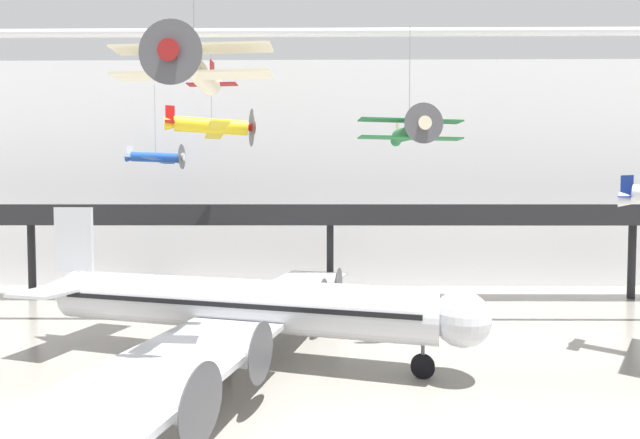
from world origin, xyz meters
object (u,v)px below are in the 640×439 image
(airliner_silver_main, at_px, (235,305))
(suspended_plane_yellow_lowwing, at_px, (212,126))
(suspended_plane_cream_biplane, at_px, (194,67))
(suspended_plane_green_biplane, at_px, (409,132))
(suspended_plane_blue_trainer, at_px, (156,158))

(airliner_silver_main, bearing_deg, suspended_plane_yellow_lowwing, 126.38)
(airliner_silver_main, xyz_separation_m, suspended_plane_cream_biplane, (-0.28, -6.88, 12.21))
(suspended_plane_green_biplane, relative_size, suspended_plane_blue_trainer, 0.97)
(airliner_silver_main, bearing_deg, suspended_plane_blue_trainer, 137.77)
(suspended_plane_green_biplane, height_order, suspended_plane_blue_trainer, suspended_plane_green_biplane)
(suspended_plane_green_biplane, height_order, suspended_plane_cream_biplane, suspended_plane_cream_biplane)
(airliner_silver_main, distance_m, suspended_plane_cream_biplane, 14.02)
(airliner_silver_main, xyz_separation_m, suspended_plane_yellow_lowwing, (-3.69, 9.05, 12.48))
(airliner_silver_main, distance_m, suspended_plane_blue_trainer, 23.58)
(suspended_plane_yellow_lowwing, bearing_deg, airliner_silver_main, -86.04)
(airliner_silver_main, distance_m, suspended_plane_green_biplane, 16.15)
(suspended_plane_cream_biplane, height_order, suspended_plane_blue_trainer, suspended_plane_cream_biplane)
(suspended_plane_blue_trainer, xyz_separation_m, suspended_plane_yellow_lowwing, (7.88, -8.38, 1.62))
(suspended_plane_green_biplane, xyz_separation_m, suspended_plane_yellow_lowwing, (-14.95, 5.62, 1.42))
(airliner_silver_main, height_order, suspended_plane_yellow_lowwing, suspended_plane_yellow_lowwing)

